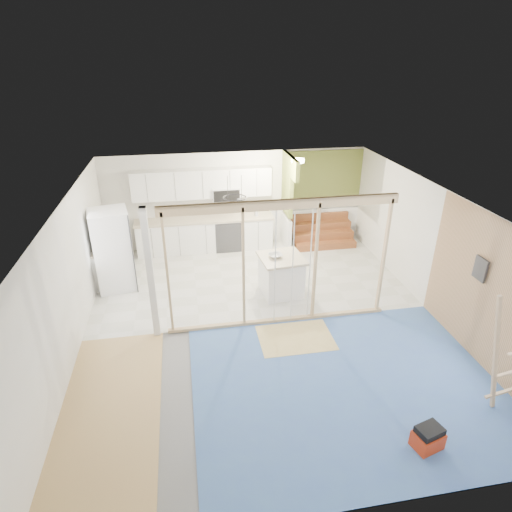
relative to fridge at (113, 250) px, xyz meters
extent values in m
cube|color=slate|center=(3.04, -2.03, -0.94)|extent=(7.00, 8.00, 0.01)
cube|color=white|center=(3.04, -2.03, 1.66)|extent=(7.00, 8.00, 0.01)
cube|color=white|center=(3.04, 1.97, 0.36)|extent=(7.00, 0.01, 2.60)
cube|color=white|center=(3.04, -6.03, 0.36)|extent=(7.00, 0.01, 2.60)
cube|color=white|center=(-0.46, -2.03, 0.36)|extent=(0.01, 8.00, 2.60)
cube|color=white|center=(6.54, -2.03, 0.36)|extent=(0.01, 8.00, 2.60)
cube|color=silver|center=(3.04, -0.03, -0.93)|extent=(7.00, 4.00, 0.02)
cube|color=#4570A8|center=(4.04, -4.03, -0.93)|extent=(5.00, 4.00, 0.02)
cube|color=tan|center=(0.29, -4.03, -0.93)|extent=(1.50, 4.00, 0.02)
cube|color=#D1B973|center=(3.54, -2.63, -0.92)|extent=(1.40, 1.00, 0.01)
cube|color=tan|center=(3.34, -2.03, 1.56)|extent=(4.40, 0.09, 0.18)
cube|color=tan|center=(3.34, -2.03, -0.89)|extent=(4.40, 0.09, 0.06)
cube|color=silver|center=(0.94, -2.03, 0.36)|extent=(0.12, 0.14, 2.60)
cube|color=tan|center=(1.24, -2.03, 0.36)|extent=(0.04, 0.09, 2.40)
cube|color=tan|center=(2.64, -2.03, 0.36)|extent=(0.05, 0.09, 2.40)
cube|color=tan|center=(4.04, -2.03, 0.36)|extent=(0.04, 0.09, 2.40)
cube|color=tan|center=(5.44, -2.03, 0.36)|extent=(0.04, 0.09, 2.40)
cylinder|color=silver|center=(3.24, -2.06, 0.28)|extent=(0.02, 0.02, 2.35)
cylinder|color=silver|center=(3.94, -2.01, 0.28)|extent=(0.02, 0.02, 2.35)
cylinder|color=silver|center=(3.59, -2.03, 0.28)|extent=(0.02, 0.02, 2.35)
cube|color=white|center=(2.14, 1.67, -0.50)|extent=(3.60, 0.60, 0.88)
cube|color=beige|center=(2.14, 1.67, -0.03)|extent=(3.66, 0.64, 0.05)
cube|color=white|center=(-0.16, 0.57, -0.50)|extent=(0.60, 1.60, 0.88)
cube|color=beige|center=(-0.16, 0.57, -0.03)|extent=(0.64, 1.64, 0.05)
cube|color=white|center=(2.14, 1.79, 0.91)|extent=(3.60, 0.34, 0.75)
cube|color=silver|center=(2.74, 1.75, 0.61)|extent=(0.72, 0.38, 0.36)
cube|color=black|center=(2.74, 1.56, 0.61)|extent=(0.68, 0.02, 0.30)
cube|color=olive|center=(4.34, 1.52, 0.86)|extent=(0.10, 0.90, 1.60)
cube|color=white|center=(4.34, 1.52, -0.49)|extent=(0.10, 0.90, 0.90)
cube|color=olive|center=(4.34, 0.82, 1.41)|extent=(0.10, 0.50, 0.50)
cube|color=olive|center=(5.44, 1.94, 0.81)|extent=(2.20, 0.04, 1.60)
cube|color=white|center=(5.44, 1.94, -0.49)|extent=(2.20, 0.04, 0.90)
cube|color=brown|center=(5.39, 1.17, -0.84)|extent=(1.70, 0.26, 0.20)
cube|color=brown|center=(5.39, 1.43, -0.64)|extent=(1.70, 0.26, 0.20)
cube|color=brown|center=(5.39, 1.69, -0.44)|extent=(1.70, 0.26, 0.20)
cube|color=brown|center=(5.39, 1.95, -0.24)|extent=(1.70, 0.26, 0.20)
torus|color=black|center=(2.74, -0.13, 1.11)|extent=(0.52, 0.52, 0.02)
cylinder|color=black|center=(2.59, -0.13, 1.36)|extent=(0.01, 0.01, 0.50)
cylinder|color=black|center=(2.89, -0.13, 1.36)|extent=(0.01, 0.01, 0.50)
cylinder|color=#3B3C41|center=(2.64, -0.23, 0.96)|extent=(0.14, 0.14, 0.14)
cylinder|color=#3B3C41|center=(2.86, -0.03, 0.98)|extent=(0.12, 0.12, 0.12)
cube|color=tan|center=(6.52, -4.03, 0.36)|extent=(0.02, 4.00, 2.60)
cube|color=#3B3C41|center=(6.47, -3.43, 0.71)|extent=(0.04, 0.30, 0.40)
cylinder|color=#FFEABF|center=(4.44, 0.97, 1.60)|extent=(0.32, 0.32, 0.08)
cube|color=white|center=(-0.01, 0.00, 0.00)|extent=(0.94, 0.92, 1.88)
cube|color=#3B3C41|center=(0.39, 0.00, 0.00)|extent=(0.16, 0.74, 1.84)
cube|color=white|center=(3.64, -0.93, -0.52)|extent=(0.91, 0.91, 0.84)
cube|color=beige|center=(3.64, -0.93, -0.05)|extent=(1.02, 1.02, 0.05)
imported|color=silver|center=(3.50, -0.90, 0.01)|extent=(0.34, 0.34, 0.07)
imported|color=silver|center=(0.54, 1.59, 0.16)|extent=(0.16, 0.16, 0.33)
imported|color=silver|center=(3.53, 1.61, 0.08)|extent=(0.10, 0.10, 0.18)
cube|color=#B02D10|center=(4.69, -5.34, -0.80)|extent=(0.45, 0.38, 0.27)
cube|color=black|center=(4.69, -5.34, -0.62)|extent=(0.40, 0.34, 0.10)
cube|color=tan|center=(5.86, -4.84, 0.10)|extent=(0.49, 0.05, 2.04)
cube|color=tan|center=(6.15, -4.84, -0.66)|extent=(0.49, 0.05, 0.14)
cube|color=tan|center=(6.23, -4.84, -0.26)|extent=(0.49, 0.05, 0.14)
camera|label=1|loc=(1.64, -9.05, 4.04)|focal=30.00mm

